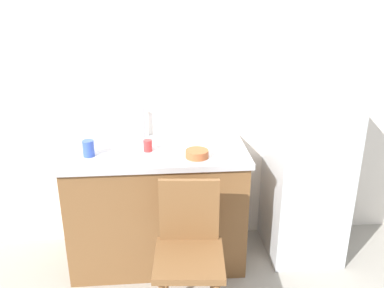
{
  "coord_description": "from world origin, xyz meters",
  "views": [
    {
      "loc": [
        -0.29,
        -1.98,
        1.93
      ],
      "look_at": [
        -0.07,
        0.6,
        0.94
      ],
      "focal_mm": 38.03,
      "sensor_mm": 36.0,
      "label": 1
    }
  ],
  "objects_px": {
    "cup_red": "(148,146)",
    "terracotta_bowl": "(197,154)",
    "cup_blue": "(88,148)",
    "refrigerator": "(306,173)",
    "chair": "(189,249)"
  },
  "relations": [
    {
      "from": "cup_red",
      "to": "cup_blue",
      "type": "distance_m",
      "value": 0.39
    },
    {
      "from": "chair",
      "to": "cup_blue",
      "type": "relative_size",
      "value": 8.14
    },
    {
      "from": "terracotta_bowl",
      "to": "cup_red",
      "type": "height_order",
      "value": "cup_red"
    },
    {
      "from": "refrigerator",
      "to": "cup_red",
      "type": "bearing_deg",
      "value": -177.64
    },
    {
      "from": "cup_red",
      "to": "terracotta_bowl",
      "type": "bearing_deg",
      "value": -23.36
    },
    {
      "from": "cup_red",
      "to": "cup_blue",
      "type": "height_order",
      "value": "cup_blue"
    },
    {
      "from": "refrigerator",
      "to": "chair",
      "type": "distance_m",
      "value": 1.13
    },
    {
      "from": "cup_red",
      "to": "cup_blue",
      "type": "xyz_separation_m",
      "value": [
        -0.39,
        -0.06,
        0.01
      ]
    },
    {
      "from": "chair",
      "to": "cup_red",
      "type": "distance_m",
      "value": 0.77
    },
    {
      "from": "refrigerator",
      "to": "cup_blue",
      "type": "relative_size",
      "value": 11.97
    },
    {
      "from": "refrigerator",
      "to": "chair",
      "type": "height_order",
      "value": "refrigerator"
    },
    {
      "from": "chair",
      "to": "cup_blue",
      "type": "distance_m",
      "value": 0.94
    },
    {
      "from": "terracotta_bowl",
      "to": "cup_red",
      "type": "xyz_separation_m",
      "value": [
        -0.32,
        0.14,
        0.01
      ]
    },
    {
      "from": "terracotta_bowl",
      "to": "cup_red",
      "type": "distance_m",
      "value": 0.35
    },
    {
      "from": "terracotta_bowl",
      "to": "cup_red",
      "type": "relative_size",
      "value": 1.92
    }
  ]
}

